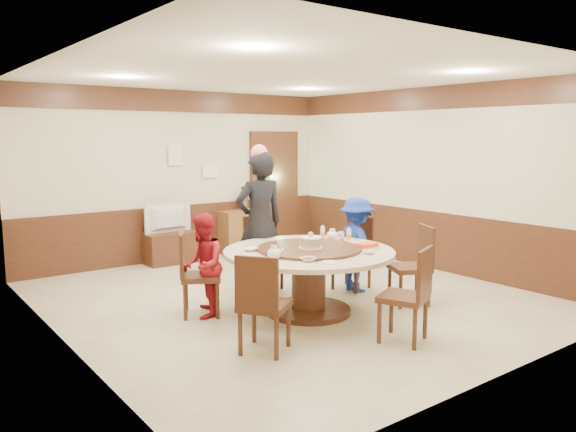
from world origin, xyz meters
TOP-DOWN VIEW (x-y plane):
  - room at (0.01, 0.01)m, footprint 6.00×6.04m
  - banquet_table at (-0.19, -0.64)m, footprint 1.98×1.98m
  - chair_0 at (0.95, -0.17)m, footprint 0.55×0.55m
  - chair_1 at (0.03, 0.62)m, footprint 0.50×0.51m
  - chair_2 at (-1.25, 0.06)m, footprint 0.60×0.60m
  - chair_3 at (-1.30, -1.32)m, footprint 0.62×0.61m
  - chair_4 at (-0.01, -1.94)m, footprint 0.58×0.58m
  - chair_5 at (1.04, -1.12)m, footprint 0.59×0.59m
  - person_standing at (-0.14, 0.44)m, footprint 0.72×0.52m
  - person_red at (-1.23, -0.01)m, footprint 0.68×0.73m
  - person_blue at (0.91, -0.30)m, footprint 0.52×0.84m
  - birthday_cake at (-0.21, -0.69)m, footprint 0.28×0.28m
  - teapot_left at (-0.80, -0.79)m, footprint 0.17×0.15m
  - teapot_right at (0.43, -0.34)m, footprint 0.17×0.15m
  - bowl_0 at (-0.77, -0.29)m, footprint 0.16×0.16m
  - bowl_1 at (0.19, -1.22)m, footprint 0.13×0.13m
  - bowl_2 at (-0.58, -1.10)m, footprint 0.16×0.16m
  - bowl_3 at (0.43, -0.77)m, footprint 0.14×0.14m
  - saucer_near at (-0.44, -1.29)m, footprint 0.18×0.18m
  - saucer_far at (0.26, -0.14)m, footprint 0.18×0.18m
  - shrimp_platter at (0.40, -0.99)m, footprint 0.30×0.20m
  - bottle_0 at (0.26, -0.71)m, footprint 0.06×0.06m
  - bottle_1 at (0.50, -0.57)m, footprint 0.06×0.06m
  - bottle_2 at (0.37, -0.22)m, footprint 0.06×0.06m
  - tv_stand at (-0.32, 2.75)m, footprint 0.85×0.45m
  - television at (-0.32, 2.75)m, footprint 0.82×0.16m
  - side_cabinet at (1.07, 2.78)m, footprint 0.80×0.40m
  - thermos at (1.11, 2.78)m, footprint 0.15×0.15m
  - notice_left at (-0.10, 2.96)m, footprint 0.25×0.00m
  - notice_right at (0.55, 2.96)m, footprint 0.30×0.00m

SIDE VIEW (x-z plane):
  - tv_stand at x=-0.32m, z-range 0.00..0.50m
  - chair_0 at x=0.95m, z-range -0.18..0.79m
  - chair_1 at x=0.03m, z-range -0.18..0.79m
  - chair_2 at x=-1.25m, z-range -0.18..0.79m
  - chair_3 at x=-1.30m, z-range -0.18..0.79m
  - chair_4 at x=-0.01m, z-range -0.18..0.79m
  - chair_5 at x=1.04m, z-range -0.18..0.79m
  - side_cabinet at x=1.07m, z-range 0.00..0.75m
  - banquet_table at x=-0.19m, z-range 0.14..0.92m
  - person_red at x=-1.23m, z-range 0.00..1.19m
  - person_blue at x=0.91m, z-range 0.00..1.26m
  - television at x=-0.32m, z-range 0.50..0.97m
  - saucer_near at x=-0.44m, z-range 0.75..0.76m
  - saucer_far at x=0.26m, z-range 0.75..0.76m
  - bowl_0 at x=-0.77m, z-range 0.75..0.79m
  - bowl_2 at x=-0.58m, z-range 0.75..0.79m
  - bowl_1 at x=0.19m, z-range 0.75..0.79m
  - bowl_3 at x=0.43m, z-range 0.75..0.79m
  - shrimp_platter at x=0.40m, z-range 0.75..0.81m
  - teapot_left at x=-0.80m, z-range 0.75..0.87m
  - teapot_right at x=0.43m, z-range 0.75..0.87m
  - bottle_0 at x=0.26m, z-range 0.75..0.91m
  - bottle_1 at x=0.50m, z-range 0.75..0.91m
  - bottle_2 at x=0.37m, z-range 0.75..0.91m
  - birthday_cake at x=-0.21m, z-range 0.75..0.94m
  - person_standing at x=-0.14m, z-range 0.00..1.86m
  - thermos at x=1.11m, z-range 0.75..1.13m
  - room at x=0.01m, z-range -0.34..2.50m
  - notice_right at x=0.55m, z-range 1.34..1.56m
  - notice_left at x=-0.10m, z-range 1.57..1.93m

